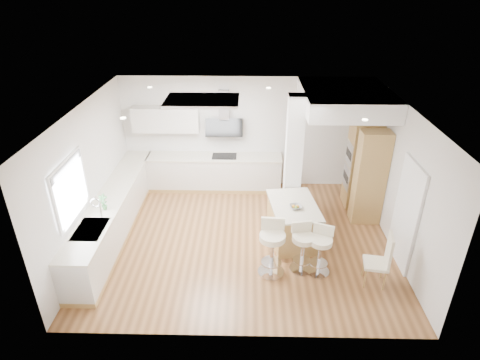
{
  "coord_description": "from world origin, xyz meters",
  "views": [
    {
      "loc": [
        0.09,
        -6.83,
        4.94
      ],
      "look_at": [
        -0.07,
        0.4,
        1.18
      ],
      "focal_mm": 30.0,
      "sensor_mm": 36.0,
      "label": 1
    }
  ],
  "objects_px": {
    "bar_stool_b": "(303,245)",
    "bar_stool_a": "(272,245)",
    "dining_chair": "(382,258)",
    "bar_stool_c": "(320,248)",
    "peninsula": "(293,222)"
  },
  "relations": [
    {
      "from": "bar_stool_b",
      "to": "dining_chair",
      "type": "xyz_separation_m",
      "value": [
        1.33,
        -0.36,
        0.02
      ]
    },
    {
      "from": "bar_stool_a",
      "to": "bar_stool_b",
      "type": "distance_m",
      "value": 0.57
    },
    {
      "from": "peninsula",
      "to": "dining_chair",
      "type": "relative_size",
      "value": 1.41
    },
    {
      "from": "bar_stool_b",
      "to": "dining_chair",
      "type": "bearing_deg",
      "value": -25.68
    },
    {
      "from": "dining_chair",
      "to": "peninsula",
      "type": "bearing_deg",
      "value": 146.48
    },
    {
      "from": "peninsula",
      "to": "dining_chair",
      "type": "height_order",
      "value": "dining_chair"
    },
    {
      "from": "dining_chair",
      "to": "bar_stool_b",
      "type": "bearing_deg",
      "value": 174.22
    },
    {
      "from": "peninsula",
      "to": "bar_stool_b",
      "type": "bearing_deg",
      "value": -92.63
    },
    {
      "from": "peninsula",
      "to": "bar_stool_a",
      "type": "relative_size",
      "value": 1.35
    },
    {
      "from": "bar_stool_c",
      "to": "bar_stool_a",
      "type": "bearing_deg",
      "value": -156.96
    },
    {
      "from": "peninsula",
      "to": "bar_stool_c",
      "type": "relative_size",
      "value": 1.54
    },
    {
      "from": "bar_stool_a",
      "to": "bar_stool_b",
      "type": "relative_size",
      "value": 1.13
    },
    {
      "from": "bar_stool_b",
      "to": "bar_stool_c",
      "type": "relative_size",
      "value": 1.01
    },
    {
      "from": "bar_stool_b",
      "to": "bar_stool_a",
      "type": "bearing_deg",
      "value": 179.63
    },
    {
      "from": "bar_stool_b",
      "to": "bar_stool_c",
      "type": "bearing_deg",
      "value": -23.13
    }
  ]
}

